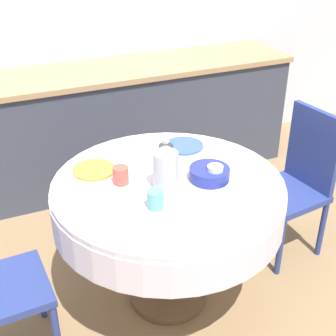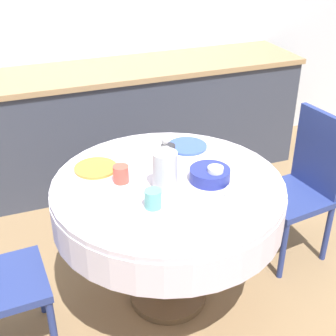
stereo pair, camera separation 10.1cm
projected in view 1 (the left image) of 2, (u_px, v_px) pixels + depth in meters
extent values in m
plane|color=#8E704C|center=(168.00, 296.00, 2.72)|extent=(12.00, 12.00, 0.00)
cube|color=silver|center=(71.00, 9.00, 3.53)|extent=(7.00, 0.05, 2.60)
cube|color=#383D4C|center=(92.00, 130.00, 3.68)|extent=(3.20, 0.60, 0.88)
cube|color=#A37F56|center=(88.00, 74.00, 3.45)|extent=(3.24, 0.64, 0.04)
cylinder|color=brown|center=(168.00, 294.00, 2.71)|extent=(0.44, 0.44, 0.04)
cylinder|color=brown|center=(168.00, 256.00, 2.57)|extent=(0.11, 0.11, 0.53)
cylinder|color=silver|center=(168.00, 202.00, 2.40)|extent=(1.18, 1.18, 0.18)
cylinder|color=silver|center=(168.00, 184.00, 2.34)|extent=(1.17, 1.17, 0.03)
cube|color=navy|center=(286.00, 194.00, 2.90)|extent=(0.45, 0.45, 0.04)
cube|color=navy|center=(313.00, 148.00, 2.85)|extent=(0.08, 0.38, 0.50)
cylinder|color=navy|center=(280.00, 247.00, 2.79)|extent=(0.04, 0.04, 0.40)
cylinder|color=navy|center=(243.00, 218.00, 3.06)|extent=(0.04, 0.04, 0.40)
cylinder|color=navy|center=(322.00, 229.00, 2.95)|extent=(0.04, 0.04, 0.40)
cylinder|color=navy|center=(283.00, 202.00, 3.22)|extent=(0.04, 0.04, 0.40)
cube|color=navy|center=(4.00, 289.00, 2.18)|extent=(0.42, 0.42, 0.04)
cylinder|color=navy|center=(40.00, 288.00, 2.49)|extent=(0.04, 0.04, 0.40)
cylinder|color=navy|center=(57.00, 336.00, 2.22)|extent=(0.04, 0.04, 0.40)
cylinder|color=white|center=(120.00, 221.00, 2.04)|extent=(0.23, 0.23, 0.01)
cylinder|color=#5BA39E|center=(155.00, 199.00, 2.12)|extent=(0.08, 0.08, 0.09)
cylinder|color=white|center=(248.00, 192.00, 2.24)|extent=(0.23, 0.23, 0.01)
cylinder|color=white|center=(215.00, 174.00, 2.32)|extent=(0.08, 0.08, 0.09)
cylinder|color=orange|center=(94.00, 170.00, 2.43)|extent=(0.23, 0.23, 0.01)
cylinder|color=#CC4C3D|center=(121.00, 175.00, 2.31)|extent=(0.08, 0.08, 0.09)
cylinder|color=#3856AD|center=(184.00, 146.00, 2.67)|extent=(0.23, 0.23, 0.01)
cylinder|color=#28282D|center=(166.00, 153.00, 2.52)|extent=(0.08, 0.08, 0.09)
cylinder|color=#B2B2B7|center=(166.00, 171.00, 2.24)|extent=(0.12, 0.12, 0.19)
cone|color=#B2B2B7|center=(165.00, 148.00, 2.18)|extent=(0.11, 0.11, 0.04)
sphere|color=#B2B2B7|center=(165.00, 141.00, 2.16)|extent=(0.04, 0.04, 0.04)
cylinder|color=navy|center=(209.00, 174.00, 2.34)|extent=(0.20, 0.20, 0.06)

